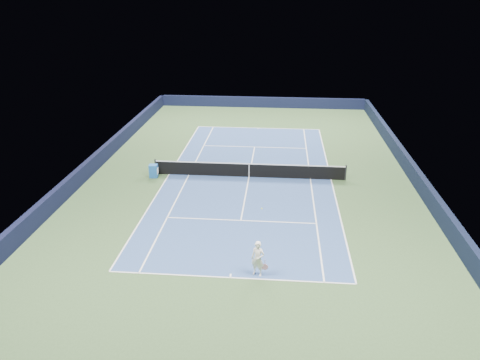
{
  "coord_description": "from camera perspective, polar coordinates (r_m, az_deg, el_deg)",
  "views": [
    {
      "loc": [
        1.96,
        -29.18,
        11.87
      ],
      "look_at": [
        -0.35,
        -3.0,
        1.0
      ],
      "focal_mm": 35.0,
      "sensor_mm": 36.0,
      "label": 1
    }
  ],
  "objects": [
    {
      "name": "baseline_far",
      "position": [
        42.79,
        2.23,
        6.36
      ],
      "size": [
        10.97,
        0.08,
        0.0
      ],
      "primitive_type": "cube",
      "color": "white",
      "rests_on": "ground"
    },
    {
      "name": "sponsor_cube",
      "position": [
        31.92,
        -10.49,
        1.09
      ],
      "size": [
        0.59,
        0.52,
        0.88
      ],
      "color": "#1C57A8",
      "rests_on": "ground"
    },
    {
      "name": "tennis_net",
      "position": [
        31.37,
        1.11,
        1.23
      ],
      "size": [
        12.9,
        0.1,
        1.07
      ],
      "color": "black",
      "rests_on": "ground"
    },
    {
      "name": "baseline_near",
      "position": [
        21.06,
        -1.21,
        -11.81
      ],
      "size": [
        10.97,
        0.08,
        0.0
      ],
      "primitive_type": "cube",
      "color": "white",
      "rests_on": "ground"
    },
    {
      "name": "sideline_doubles_right",
      "position": [
        31.69,
        11.05,
        0.05
      ],
      "size": [
        0.08,
        23.77,
        0.0
      ],
      "primitive_type": "cube",
      "color": "white",
      "rests_on": "ground"
    },
    {
      "name": "court_surface",
      "position": [
        31.56,
        1.11,
        0.38
      ],
      "size": [
        10.97,
        23.77,
        0.01
      ],
      "primitive_type": "cube",
      "color": "#2D4980",
      "rests_on": "ground"
    },
    {
      "name": "wall_far",
      "position": [
        50.33,
        2.72,
        9.45
      ],
      "size": [
        22.0,
        0.35,
        1.1
      ],
      "primitive_type": "cube",
      "color": "black",
      "rests_on": "ground"
    },
    {
      "name": "center_mark_far",
      "position": [
        42.64,
        2.22,
        6.3
      ],
      "size": [
        0.08,
        0.3,
        0.0
      ],
      "primitive_type": "cube",
      "color": "white",
      "rests_on": "ground"
    },
    {
      "name": "ground",
      "position": [
        31.56,
        1.11,
        0.37
      ],
      "size": [
        40.0,
        40.0,
        0.0
      ],
      "primitive_type": "plane",
      "color": "#324D2A",
      "rests_on": "ground"
    },
    {
      "name": "tennis_player",
      "position": [
        20.81,
        2.19,
        -9.57
      ],
      "size": [
        0.82,
        1.32,
        2.83
      ],
      "color": "white",
      "rests_on": "ground"
    },
    {
      "name": "center_service_line",
      "position": [
        31.56,
        1.11,
        0.39
      ],
      "size": [
        0.08,
        12.8,
        0.0
      ],
      "primitive_type": "cube",
      "color": "white",
      "rests_on": "ground"
    },
    {
      "name": "service_line_near",
      "position": [
        25.76,
        0.1,
        -4.95
      ],
      "size": [
        8.23,
        0.08,
        0.0
      ],
      "primitive_type": "cube",
      "color": "white",
      "rests_on": "ground"
    },
    {
      "name": "service_line_far",
      "position": [
        37.55,
        1.79,
        4.05
      ],
      "size": [
        8.23,
        0.08,
        0.0
      ],
      "primitive_type": "cube",
      "color": "white",
      "rests_on": "ground"
    },
    {
      "name": "center_mark_near",
      "position": [
        21.18,
        -1.17,
        -11.58
      ],
      "size": [
        0.08,
        0.3,
        0.0
      ],
      "primitive_type": "cube",
      "color": "white",
      "rests_on": "ground"
    },
    {
      "name": "wall_right",
      "position": [
        32.53,
        20.5,
        0.62
      ],
      "size": [
        0.35,
        40.0,
        1.1
      ],
      "primitive_type": "cube",
      "color": "black",
      "rests_on": "ground"
    },
    {
      "name": "wall_left",
      "position": [
        33.81,
        -17.52,
        1.83
      ],
      "size": [
        0.35,
        40.0,
        1.1
      ],
      "primitive_type": "cube",
      "color": "black",
      "rests_on": "ground"
    },
    {
      "name": "sideline_singles_left",
      "position": [
        32.08,
        -6.25,
        0.63
      ],
      "size": [
        0.08,
        23.77,
        0.0
      ],
      "primitive_type": "cube",
      "color": "white",
      "rests_on": "ground"
    },
    {
      "name": "sideline_doubles_left",
      "position": [
        32.37,
        -8.63,
        0.71
      ],
      "size": [
        0.08,
        23.77,
        0.0
      ],
      "primitive_type": "cube",
      "color": "white",
      "rests_on": "ground"
    },
    {
      "name": "sideline_singles_right",
      "position": [
        31.57,
        8.58,
        0.14
      ],
      "size": [
        0.08,
        23.77,
        0.0
      ],
      "primitive_type": "cube",
      "color": "white",
      "rests_on": "ground"
    }
  ]
}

